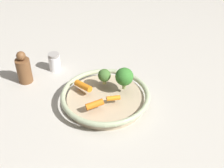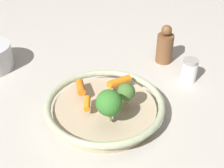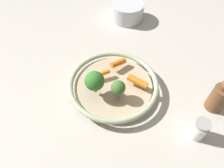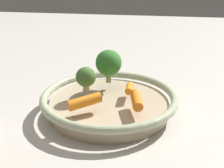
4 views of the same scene
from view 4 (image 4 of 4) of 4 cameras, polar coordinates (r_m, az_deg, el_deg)
ground_plane at (r=0.72m, az=-0.50°, el=-4.98°), size 2.25×2.25×0.00m
serving_bowl at (r=0.71m, az=-0.51°, el=-3.24°), size 0.29×0.29×0.04m
baby_carrot_right at (r=0.65m, az=4.23°, el=-2.77°), size 0.06×0.03×0.03m
baby_carrot_back at (r=0.64m, az=-4.72°, el=-3.01°), size 0.06×0.07×0.03m
baby_carrot_center at (r=0.71m, az=2.98°, el=-0.74°), size 0.04×0.02×0.02m
broccoli_floret_mid at (r=0.70m, az=-4.52°, el=1.17°), size 0.04×0.04×0.05m
broccoli_floret_edge at (r=0.74m, az=-0.59°, el=3.63°), size 0.06×0.06×0.08m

